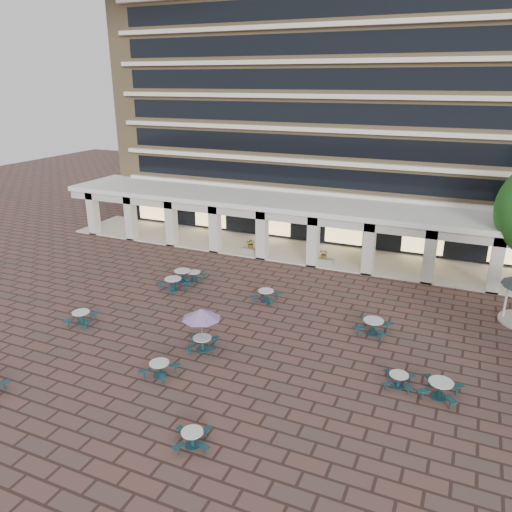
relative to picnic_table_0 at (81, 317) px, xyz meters
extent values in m
plane|color=brown|center=(7.33, 2.39, -0.45)|extent=(120.00, 120.00, 0.00)
cube|color=#9A8057|center=(7.33, 27.89, 10.55)|extent=(40.00, 15.00, 22.00)
cube|color=silver|center=(7.33, 20.14, 4.05)|extent=(36.80, 0.50, 0.35)
cube|color=black|center=(7.33, 20.37, 5.35)|extent=(35.20, 0.05, 1.60)
cube|color=silver|center=(7.33, 20.14, 6.65)|extent=(36.80, 0.50, 0.35)
cube|color=black|center=(7.33, 20.37, 7.95)|extent=(35.20, 0.05, 1.60)
cube|color=silver|center=(7.33, 20.14, 9.25)|extent=(36.80, 0.50, 0.35)
cube|color=black|center=(7.33, 20.37, 10.55)|extent=(35.20, 0.05, 1.60)
cube|color=silver|center=(7.33, 20.14, 11.85)|extent=(36.80, 0.50, 0.35)
cube|color=black|center=(7.33, 20.37, 13.15)|extent=(35.20, 0.05, 1.60)
cube|color=silver|center=(7.33, 20.14, 14.45)|extent=(36.80, 0.50, 0.35)
cube|color=black|center=(7.33, 20.37, 15.75)|extent=(35.20, 0.05, 1.60)
cube|color=silver|center=(7.33, 20.14, 17.05)|extent=(36.80, 0.50, 0.35)
cube|color=black|center=(7.33, 20.37, 18.35)|extent=(35.20, 0.05, 1.60)
cube|color=white|center=(7.33, 17.39, 3.75)|extent=(42.00, 6.60, 0.40)
cube|color=beige|center=(7.33, 14.54, 3.30)|extent=(42.00, 0.30, 0.90)
cube|color=black|center=(7.33, 20.09, 1.35)|extent=(38.00, 0.15, 3.20)
cube|color=beige|center=(7.33, 17.39, -0.39)|extent=(42.00, 6.00, 0.12)
cube|color=beige|center=(-11.67, 14.79, 1.55)|extent=(0.80, 0.80, 4.00)
cube|color=beige|center=(-7.44, 14.79, 1.55)|extent=(0.80, 0.80, 4.00)
cube|color=beige|center=(-3.22, 14.79, 1.55)|extent=(0.80, 0.80, 4.00)
cube|color=beige|center=(1.00, 14.79, 1.55)|extent=(0.80, 0.80, 4.00)
cube|color=beige|center=(5.22, 14.79, 1.55)|extent=(0.80, 0.80, 4.00)
cube|color=beige|center=(9.44, 14.79, 1.55)|extent=(0.80, 0.80, 4.00)
cube|color=beige|center=(13.67, 14.79, 1.55)|extent=(0.80, 0.80, 4.00)
cube|color=beige|center=(17.89, 14.79, 1.55)|extent=(0.80, 0.80, 4.00)
cube|color=beige|center=(22.11, 14.79, 1.55)|extent=(0.80, 0.80, 4.00)
cube|color=#FFD88C|center=(-8.67, 19.94, 1.15)|extent=(3.20, 0.08, 2.40)
cube|color=#FFD88C|center=(-2.27, 19.94, 1.15)|extent=(3.20, 0.08, 2.40)
cube|color=#FFD88C|center=(4.13, 19.94, 1.15)|extent=(3.20, 0.08, 2.40)
cube|color=#FFD88C|center=(10.53, 19.94, 1.15)|extent=(3.20, 0.08, 2.40)
cube|color=#FFD88C|center=(16.93, 19.94, 1.15)|extent=(3.20, 0.08, 2.40)
cube|color=#FFD88C|center=(23.33, 19.94, 1.15)|extent=(3.20, 0.08, 2.40)
cylinder|color=#15393F|center=(0.00, 0.00, -0.43)|extent=(0.70, 0.70, 0.04)
cylinder|color=#15393F|center=(0.00, 0.00, -0.12)|extent=(0.18, 0.18, 0.66)
cylinder|color=silver|center=(0.00, 0.00, 0.28)|extent=(1.01, 1.01, 0.05)
cube|color=#15393F|center=(0.37, 0.69, -0.01)|extent=(0.51, 0.62, 0.05)
cylinder|color=#15393F|center=(0.37, 0.69, -0.24)|extent=(0.08, 0.08, 0.42)
cube|color=#15393F|center=(-0.69, 0.37, -0.01)|extent=(0.62, 0.51, 0.05)
cylinder|color=#15393F|center=(-0.69, 0.37, -0.24)|extent=(0.08, 0.08, 0.42)
cube|color=#15393F|center=(-0.37, -0.69, -0.01)|extent=(0.51, 0.62, 0.05)
cylinder|color=#15393F|center=(-0.37, -0.69, -0.24)|extent=(0.08, 0.08, 0.42)
cube|color=#15393F|center=(0.69, -0.37, -0.01)|extent=(0.62, 0.51, 0.05)
cylinder|color=#15393F|center=(0.69, -0.37, -0.24)|extent=(0.08, 0.08, 0.42)
cube|color=#15393F|center=(1.42, -6.67, -0.03)|extent=(0.53, 0.59, 0.05)
cylinder|color=#15393F|center=(1.42, -6.67, -0.25)|extent=(0.08, 0.08, 0.41)
cylinder|color=#15393F|center=(11.26, -6.39, -0.44)|extent=(0.61, 0.61, 0.03)
cylinder|color=#15393F|center=(11.26, -6.39, -0.17)|extent=(0.16, 0.16, 0.58)
cylinder|color=silver|center=(11.26, -6.39, 0.18)|extent=(0.87, 0.87, 0.04)
cube|color=#15393F|center=(11.50, -5.75, -0.07)|extent=(0.40, 0.54, 0.04)
cylinder|color=#15393F|center=(11.50, -5.75, -0.27)|extent=(0.07, 0.07, 0.37)
cube|color=#15393F|center=(10.62, -6.14, -0.07)|extent=(0.54, 0.40, 0.04)
cylinder|color=#15393F|center=(10.62, -6.14, -0.27)|extent=(0.07, 0.07, 0.37)
cube|color=#15393F|center=(11.02, -7.02, -0.07)|extent=(0.40, 0.54, 0.04)
cylinder|color=#15393F|center=(11.02, -7.02, -0.27)|extent=(0.07, 0.07, 0.37)
cube|color=#15393F|center=(11.90, -6.63, -0.07)|extent=(0.54, 0.40, 0.04)
cylinder|color=#15393F|center=(11.90, -6.63, -0.27)|extent=(0.07, 0.07, 0.37)
cylinder|color=#15393F|center=(18.01, 0.92, -0.44)|extent=(0.62, 0.62, 0.04)
cylinder|color=#15393F|center=(18.01, 0.92, -0.16)|extent=(0.16, 0.16, 0.58)
cylinder|color=silver|center=(18.01, 0.92, 0.19)|extent=(0.88, 0.88, 0.04)
cube|color=#15393F|center=(18.45, 1.44, -0.07)|extent=(0.50, 0.53, 0.04)
cylinder|color=#15393F|center=(18.45, 1.44, -0.27)|extent=(0.07, 0.07, 0.37)
cube|color=#15393F|center=(17.48, 1.36, -0.07)|extent=(0.53, 0.50, 0.04)
cylinder|color=#15393F|center=(17.48, 1.36, -0.27)|extent=(0.07, 0.07, 0.37)
cube|color=#15393F|center=(17.56, 0.39, -0.07)|extent=(0.50, 0.53, 0.04)
cylinder|color=#15393F|center=(17.56, 0.39, -0.27)|extent=(0.07, 0.07, 0.37)
cube|color=#15393F|center=(18.53, 0.47, -0.07)|extent=(0.53, 0.50, 0.04)
cylinder|color=#15393F|center=(18.53, 0.47, -0.27)|extent=(0.07, 0.07, 0.37)
cylinder|color=#15393F|center=(7.30, -2.77, -0.43)|extent=(0.67, 0.67, 0.04)
cylinder|color=#15393F|center=(7.30, -2.77, -0.14)|extent=(0.17, 0.17, 0.63)
cylinder|color=silver|center=(7.30, -2.77, 0.25)|extent=(0.96, 0.96, 0.05)
cube|color=#15393F|center=(7.85, -2.26, -0.03)|extent=(0.57, 0.56, 0.05)
cylinder|color=#15393F|center=(7.85, -2.26, -0.25)|extent=(0.08, 0.08, 0.40)
cube|color=#15393F|center=(6.79, -2.22, -0.03)|extent=(0.56, 0.57, 0.05)
cylinder|color=#15393F|center=(6.79, -2.22, -0.25)|extent=(0.08, 0.08, 0.40)
cube|color=#15393F|center=(6.76, -3.28, -0.03)|extent=(0.57, 0.56, 0.05)
cylinder|color=#15393F|center=(6.76, -3.28, -0.25)|extent=(0.08, 0.08, 0.40)
cube|color=#15393F|center=(7.81, -3.32, -0.03)|extent=(0.56, 0.57, 0.05)
cylinder|color=#15393F|center=(7.81, -3.32, -0.25)|extent=(0.08, 0.08, 0.40)
cylinder|color=#15393F|center=(7.99, 0.20, -0.43)|extent=(0.69, 0.69, 0.04)
cylinder|color=#15393F|center=(7.99, 0.20, -0.13)|extent=(0.18, 0.18, 0.65)
cylinder|color=silver|center=(7.99, 0.20, 0.26)|extent=(0.98, 0.98, 0.05)
cube|color=#15393F|center=(8.32, 0.89, -0.02)|extent=(0.48, 0.61, 0.05)
cylinder|color=#15393F|center=(8.32, 0.89, -0.25)|extent=(0.08, 0.08, 0.41)
cube|color=#15393F|center=(7.30, 0.53, -0.02)|extent=(0.61, 0.48, 0.05)
cylinder|color=#15393F|center=(7.30, 0.53, -0.25)|extent=(0.08, 0.08, 0.41)
cube|color=#15393F|center=(7.66, -0.49, -0.02)|extent=(0.48, 0.61, 0.05)
cylinder|color=#15393F|center=(7.66, -0.49, -0.25)|extent=(0.08, 0.08, 0.41)
cube|color=#15393F|center=(8.68, -0.13, -0.02)|extent=(0.61, 0.48, 0.05)
cylinder|color=#15393F|center=(8.68, -0.13, -0.25)|extent=(0.08, 0.08, 0.41)
cylinder|color=gray|center=(7.99, 0.20, 0.72)|extent=(0.05, 0.05, 2.35)
cone|color=#8563A1|center=(7.99, 0.20, 1.66)|extent=(2.06, 2.06, 0.54)
cylinder|color=#15393F|center=(19.85, 0.81, -0.43)|extent=(0.76, 0.76, 0.04)
cylinder|color=#15393F|center=(19.85, 0.81, -0.09)|extent=(0.20, 0.20, 0.72)
cylinder|color=silver|center=(19.85, 0.81, 0.34)|extent=(1.09, 1.09, 0.05)
cube|color=#15393F|center=(20.54, 1.30, 0.03)|extent=(0.67, 0.60, 0.05)
cylinder|color=#15393F|center=(20.54, 1.30, -0.22)|extent=(0.09, 0.09, 0.46)
cube|color=#15393F|center=(19.35, 1.50, 0.03)|extent=(0.60, 0.67, 0.05)
cylinder|color=#15393F|center=(19.35, 1.50, -0.22)|extent=(0.09, 0.09, 0.46)
cube|color=#15393F|center=(19.15, 0.31, 0.03)|extent=(0.67, 0.60, 0.05)
cylinder|color=#15393F|center=(19.15, 0.31, -0.22)|extent=(0.09, 0.09, 0.46)
cube|color=#15393F|center=(20.34, 0.11, 0.03)|extent=(0.60, 0.67, 0.05)
cylinder|color=#15393F|center=(20.34, 0.11, -0.22)|extent=(0.09, 0.09, 0.46)
cylinder|color=#15393F|center=(2.23, 6.39, -0.43)|extent=(0.79, 0.79, 0.05)
cylinder|color=#15393F|center=(2.23, 6.39, -0.08)|extent=(0.20, 0.20, 0.75)
cylinder|color=silver|center=(2.23, 6.39, 0.37)|extent=(1.13, 1.13, 0.06)
cube|color=#15393F|center=(3.06, 6.69, 0.04)|extent=(0.69, 0.51, 0.06)
cylinder|color=#15393F|center=(3.06, 6.69, -0.22)|extent=(0.09, 0.09, 0.48)
cube|color=#15393F|center=(1.92, 7.22, 0.04)|extent=(0.51, 0.69, 0.06)
cylinder|color=#15393F|center=(1.92, 7.22, -0.22)|extent=(0.09, 0.09, 0.48)
cube|color=#15393F|center=(1.40, 6.08, 0.04)|extent=(0.69, 0.51, 0.06)
cylinder|color=#15393F|center=(1.40, 6.08, -0.22)|extent=(0.09, 0.09, 0.48)
cube|color=#15393F|center=(2.53, 5.56, 0.04)|extent=(0.51, 0.69, 0.06)
cylinder|color=#15393F|center=(2.53, 5.56, -0.22)|extent=(0.09, 0.09, 0.48)
cylinder|color=#15393F|center=(2.00, 7.95, -0.43)|extent=(0.79, 0.79, 0.05)
cylinder|color=#15393F|center=(2.00, 7.95, -0.08)|extent=(0.20, 0.20, 0.75)
cylinder|color=silver|center=(2.00, 7.95, 0.37)|extent=(1.13, 1.13, 0.06)
cube|color=#15393F|center=(2.54, 8.64, 0.04)|extent=(0.63, 0.69, 0.06)
cylinder|color=#15393F|center=(2.54, 8.64, -0.22)|extent=(0.09, 0.09, 0.47)
cube|color=#15393F|center=(1.30, 8.48, 0.04)|extent=(0.69, 0.63, 0.06)
cylinder|color=#15393F|center=(1.30, 8.48, -0.22)|extent=(0.09, 0.09, 0.47)
cube|color=#15393F|center=(1.46, 7.25, 0.04)|extent=(0.63, 0.69, 0.06)
cylinder|color=#15393F|center=(1.46, 7.25, -0.22)|extent=(0.09, 0.09, 0.47)
cube|color=#15393F|center=(2.70, 7.41, 0.04)|extent=(0.69, 0.63, 0.06)
cylinder|color=#15393F|center=(2.70, 7.41, -0.22)|extent=(0.09, 0.09, 0.47)
cylinder|color=#15393F|center=(8.70, 7.24, -0.43)|extent=(0.71, 0.71, 0.04)
cylinder|color=#15393F|center=(8.70, 7.24, -0.12)|extent=(0.18, 0.18, 0.67)
cylinder|color=silver|center=(8.70, 7.24, 0.28)|extent=(1.01, 1.01, 0.05)
cube|color=#15393F|center=(9.27, 7.78, -0.01)|extent=(0.60, 0.59, 0.05)
cylinder|color=#15393F|center=(9.27, 7.78, -0.24)|extent=(0.08, 0.08, 0.42)
cube|color=#15393F|center=(8.15, 7.80, -0.01)|extent=(0.59, 0.60, 0.05)
cylinder|color=#15393F|center=(8.15, 7.80, -0.24)|extent=(0.08, 0.08, 0.42)
cube|color=#15393F|center=(8.13, 6.69, -0.01)|extent=(0.60, 0.59, 0.05)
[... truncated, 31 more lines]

